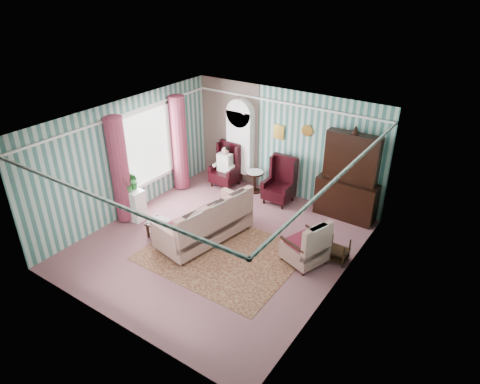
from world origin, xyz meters
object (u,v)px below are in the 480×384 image
Objects in this scene: floral_armchair at (305,245)px; round_side_table at (255,182)px; sofa at (204,218)px; coffee_table at (167,230)px; plant_stand at (134,204)px; wingback_right at (279,181)px; nest_table at (337,250)px; bookcase at (240,147)px; seated_woman at (225,167)px; wingback_left at (225,165)px; dresser_hutch at (349,174)px.

round_side_table is at bearing 69.59° from floral_armchair.
coffee_table is at bearing 131.40° from sofa.
floral_armchair is at bearing 10.18° from plant_stand.
wingback_right is 2.31× the size of nest_table.
plant_stand is (-1.05, -3.14, -0.72)m from bookcase.
round_side_table is 0.66× the size of coffee_table.
seated_woman is at bearing 35.98° from sofa.
bookcase is at bearing 72.81° from floral_armchair.
bookcase reaches higher than nest_table.
wingback_left is at bearing 35.98° from sofa.
round_side_table is (-0.85, 0.15, -0.33)m from wingback_right.
round_side_table is 3.36m from plant_stand.
seated_woman is 4.37m from nest_table.
plant_stand is 2.02m from sofa.
round_side_table reaches higher than coffee_table.
wingback_left reaches higher than nest_table.
seated_woman is 0.96m from round_side_table.
coffee_table is (-3.05, -3.20, -0.99)m from dresser_hutch.
wingback_right is at bearing 0.00° from seated_woman.
dresser_hutch reaches higher than round_side_table.
sofa reaches higher than round_side_table.
dresser_hutch is 1.04× the size of sofa.
seated_woman is at bearing 98.74° from coffee_table.
wingback_right is at bearing 47.16° from plant_stand.
wingback_right is at bearing -14.57° from bookcase.
bookcase is 1.63m from wingback_right.
sofa is at bearing 121.14° from floral_armchair.
nest_table is (4.07, -1.55, -0.35)m from wingback_left.
dresser_hutch reaches higher than sofa.
seated_woman is (0.00, 0.00, -0.04)m from wingback_left.
coffee_table is (-1.30, -2.93, -0.44)m from wingback_right.
dresser_hutch is 2.75m from round_side_table.
seated_woman is 1.97× the size of round_side_table.
bookcase is 1.07m from round_side_table.
round_side_table is (0.65, -0.24, -0.82)m from bookcase.
bookcase is 0.95× the size of dresser_hutch.
wingback_right is 0.92m from round_side_table.
sofa reaches higher than floral_armchair.
floral_armchair reaches higher than nest_table.
seated_woman is at bearing 73.78° from plant_stand.
nest_table is at bearing -72.61° from dresser_hutch.
floral_armchair is (3.50, -1.98, -0.19)m from wingback_left.
nest_table is at bearing -20.85° from wingback_left.
seated_woman is 2.99m from coffee_table.
nest_table is (3.17, -1.70, -0.03)m from round_side_table.
wingback_left is (-0.25, -0.39, -0.50)m from bookcase.
dresser_hutch is 5.31m from plant_stand.
dresser_hutch is 2.95× the size of plant_stand.
dresser_hutch is 2.61× the size of coffee_table.
floral_armchair is at bearing -29.48° from seated_woman.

